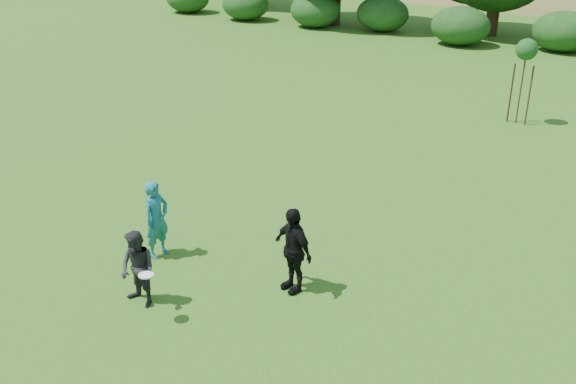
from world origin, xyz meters
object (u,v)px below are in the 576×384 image
(player_teal, at_px, (157,219))
(sapling, at_px, (527,52))
(player_black, at_px, (293,250))
(player_grey, at_px, (138,269))

(player_teal, distance_m, sapling, 13.83)
(player_teal, bearing_deg, sapling, -14.54)
(player_teal, height_order, player_black, player_black)
(player_grey, distance_m, player_black, 2.88)
(player_grey, relative_size, player_black, 0.86)
(player_teal, distance_m, player_grey, 1.83)
(player_grey, xyz_separation_m, sapling, (2.60, 14.77, 1.67))
(player_black, bearing_deg, player_grey, -117.19)
(player_teal, xyz_separation_m, player_black, (3.08, 0.50, 0.02))
(player_teal, height_order, player_grey, player_teal)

